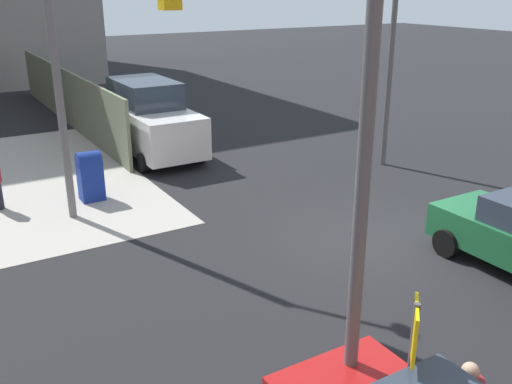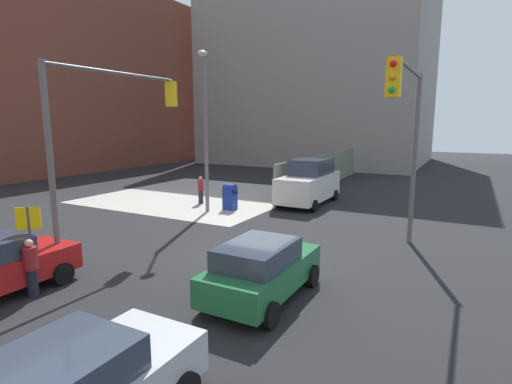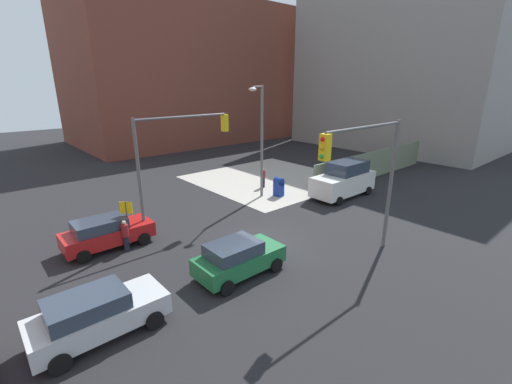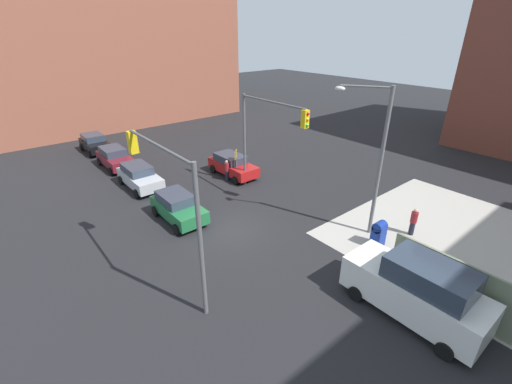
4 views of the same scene
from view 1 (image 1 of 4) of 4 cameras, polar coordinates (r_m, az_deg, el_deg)
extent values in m
plane|color=black|center=(14.06, 11.52, -4.73)|extent=(120.00, 120.00, 0.00)
cube|color=slate|center=(26.64, -18.54, 9.09)|extent=(16.71, 0.12, 2.40)
cylinder|color=#59595B|center=(6.94, 10.45, -1.85)|extent=(0.18, 0.18, 6.50)
sphere|color=green|center=(11.35, -8.99, 18.47)|extent=(0.18, 0.18, 0.18)
cylinder|color=#59595B|center=(19.34, 13.26, 11.97)|extent=(0.18, 0.18, 6.50)
cylinder|color=slate|center=(14.90, -19.44, 12.02)|extent=(0.20, 0.20, 8.00)
cube|color=yellow|center=(7.00, 15.58, -13.16)|extent=(0.48, 0.48, 0.64)
cube|color=navy|center=(16.78, -16.20, 1.09)|extent=(0.56, 0.64, 1.15)
cylinder|color=navy|center=(16.61, -16.39, 2.97)|extent=(0.56, 0.64, 0.56)
cylinder|color=black|center=(13.57, 18.50, -4.86)|extent=(0.64, 0.22, 0.64)
cylinder|color=black|center=(14.91, 23.07, -3.20)|extent=(0.64, 0.22, 0.64)
cube|color=white|center=(20.81, -10.44, 6.45)|extent=(5.40, 2.10, 1.40)
cube|color=#2D3847|center=(20.98, -11.07, 9.73)|extent=(3.02, 1.85, 0.90)
cylinder|color=black|center=(19.75, -5.54, 3.85)|extent=(0.64, 0.22, 0.64)
cylinder|color=black|center=(18.98, -11.26, 2.88)|extent=(0.64, 0.22, 0.64)
cylinder|color=black|center=(23.01, -9.54, 6.00)|extent=(0.64, 0.22, 0.64)
cylinder|color=black|center=(22.36, -14.55, 5.22)|extent=(0.64, 0.22, 0.64)
sphere|color=tan|center=(7.47, 20.65, -16.42)|extent=(0.21, 0.21, 0.21)
camera|label=2|loc=(15.54, 68.73, 3.23)|focal=28.00mm
camera|label=3|loc=(21.40, 67.39, 14.66)|focal=24.00mm
camera|label=4|loc=(29.84, 8.54, 28.75)|focal=24.00mm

